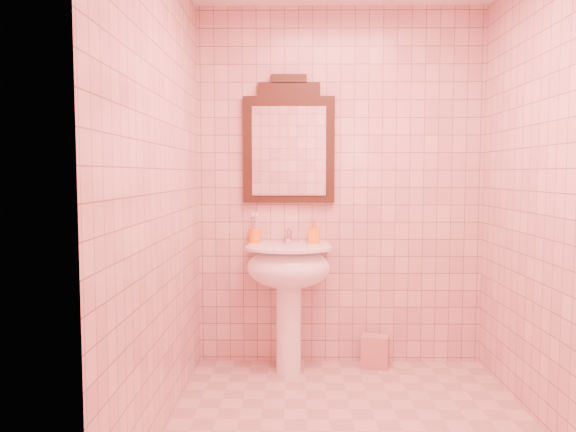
{
  "coord_description": "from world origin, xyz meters",
  "views": [
    {
      "loc": [
        -0.32,
        -2.85,
        1.35
      ],
      "look_at": [
        -0.36,
        0.55,
        1.09
      ],
      "focal_mm": 35.0,
      "sensor_mm": 36.0,
      "label": 1
    }
  ],
  "objects_px": {
    "mirror": "(289,144)",
    "towel": "(375,352)",
    "soap_dispenser": "(314,232)",
    "toothbrush_cup": "(255,236)",
    "pedestal_sink": "(289,276)"
  },
  "relations": [
    {
      "from": "soap_dispenser",
      "to": "towel",
      "type": "height_order",
      "value": "soap_dispenser"
    },
    {
      "from": "toothbrush_cup",
      "to": "pedestal_sink",
      "type": "bearing_deg",
      "value": -36.75
    },
    {
      "from": "toothbrush_cup",
      "to": "towel",
      "type": "xyz_separation_m",
      "value": [
        0.84,
        -0.08,
        -0.8
      ]
    },
    {
      "from": "mirror",
      "to": "towel",
      "type": "height_order",
      "value": "mirror"
    },
    {
      "from": "mirror",
      "to": "towel",
      "type": "relative_size",
      "value": 3.93
    },
    {
      "from": "toothbrush_cup",
      "to": "towel",
      "type": "distance_m",
      "value": 1.17
    },
    {
      "from": "towel",
      "to": "mirror",
      "type": "bearing_deg",
      "value": 170.56
    },
    {
      "from": "pedestal_sink",
      "to": "soap_dispenser",
      "type": "height_order",
      "value": "soap_dispenser"
    },
    {
      "from": "soap_dispenser",
      "to": "toothbrush_cup",
      "type": "bearing_deg",
      "value": -176.2
    },
    {
      "from": "mirror",
      "to": "toothbrush_cup",
      "type": "distance_m",
      "value": 0.68
    },
    {
      "from": "pedestal_sink",
      "to": "towel",
      "type": "xyz_separation_m",
      "value": [
        0.6,
        0.1,
        -0.55
      ]
    },
    {
      "from": "pedestal_sink",
      "to": "mirror",
      "type": "height_order",
      "value": "mirror"
    },
    {
      "from": "pedestal_sink",
      "to": "towel",
      "type": "bearing_deg",
      "value": 9.56
    },
    {
      "from": "toothbrush_cup",
      "to": "soap_dispenser",
      "type": "xyz_separation_m",
      "value": [
        0.42,
        -0.03,
        0.03
      ]
    },
    {
      "from": "pedestal_sink",
      "to": "soap_dispenser",
      "type": "relative_size",
      "value": 5.4
    }
  ]
}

